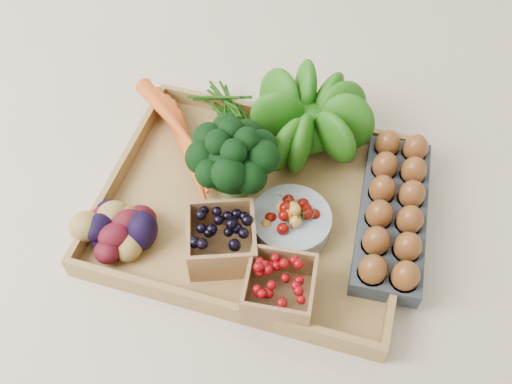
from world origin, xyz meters
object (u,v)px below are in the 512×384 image
(tray, at_px, (256,209))
(broccoli, at_px, (234,173))
(egg_carton, at_px, (392,215))
(cherry_bowl, at_px, (291,222))

(tray, distance_m, broccoli, 0.09)
(tray, bearing_deg, egg_carton, 8.88)
(broccoli, relative_size, egg_carton, 0.48)
(broccoli, xyz_separation_m, cherry_bowl, (0.12, -0.05, -0.04))
(egg_carton, bearing_deg, cherry_bowl, -162.49)
(cherry_bowl, xyz_separation_m, egg_carton, (0.17, 0.07, 0.00))
(tray, height_order, broccoli, broccoli)
(cherry_bowl, bearing_deg, egg_carton, 21.20)
(egg_carton, bearing_deg, tray, -174.81)
(broccoli, distance_m, egg_carton, 0.30)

